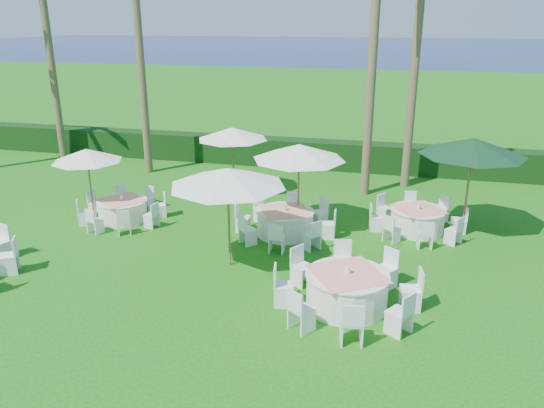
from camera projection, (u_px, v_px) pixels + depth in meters
The scene contains 15 objects.
ground at pixel (198, 295), 12.69m from camera, with size 120.00×120.00×0.00m, color #1A5B0F.
hedge at pixel (296, 153), 23.48m from camera, with size 34.00×1.00×1.20m, color black.
ocean at pixel (384, 51), 106.12m from camera, with size 260.00×260.00×0.00m, color #061445.
banquet_table_c at pixel (347, 289), 12.03m from camera, with size 3.34×3.34×1.00m.
banquet_table_d at pixel (123, 210), 17.22m from camera, with size 2.78×2.78×0.86m.
banquet_table_e at pixel (285, 222), 16.09m from camera, with size 3.07×3.07×0.93m.
banquet_table_f at pixel (417, 219), 16.34m from camera, with size 2.93×2.93×0.89m.
umbrella_a at pixel (87, 155), 16.91m from camera, with size 2.23×2.23×2.32m.
umbrella_b at pixel (228, 177), 13.42m from camera, with size 3.04×3.04×2.69m.
umbrella_c at pixel (232, 133), 19.31m from camera, with size 2.60×2.60×2.50m.
umbrella_d at pixel (299, 152), 15.83m from camera, with size 2.83×2.83×2.71m.
umbrella_green at pixel (473, 147), 15.48m from camera, with size 3.11×3.11×2.97m.
palm_a at pixel (49, 48), 23.27m from camera, with size 4.35×4.28×9.06m.
palm_b at pixel (139, 41), 21.01m from camera, with size 4.20×4.39×9.86m.
palm_d at pixel (415, 61), 19.30m from camera, with size 4.40×4.02×8.65m.
Camera 1 is at (4.41, -10.50, 6.27)m, focal length 35.00 mm.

